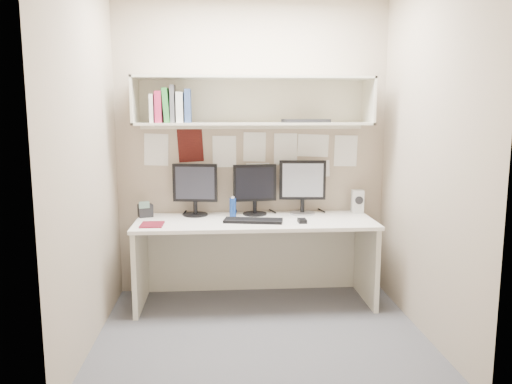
{
  "coord_description": "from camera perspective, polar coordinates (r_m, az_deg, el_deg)",
  "views": [
    {
      "loc": [
        -0.29,
        -3.46,
        1.62
      ],
      "look_at": [
        -0.01,
        0.35,
        1.01
      ],
      "focal_mm": 35.0,
      "sensor_mm": 36.0,
      "label": 1
    }
  ],
  "objects": [
    {
      "name": "monitor_left",
      "position": [
        4.38,
        -6.98,
        0.53
      ],
      "size": [
        0.39,
        0.21,
        0.45
      ],
      "rotation": [
        0.0,
        0.0,
        -0.15
      ],
      "color": "black",
      "rests_on": "desk"
    },
    {
      "name": "hutch_tray",
      "position": [
        4.29,
        5.74,
        8.1
      ],
      "size": [
        0.41,
        0.22,
        0.03
      ],
      "primitive_type": "cube",
      "rotation": [
        0.0,
        0.0,
        0.18
      ],
      "color": "black",
      "rests_on": "overhead_hutch"
    },
    {
      "name": "floor",
      "position": [
        3.83,
        0.62,
        -15.99
      ],
      "size": [
        2.4,
        2.0,
        0.01
      ],
      "primitive_type": "cube",
      "color": "#4C4C51",
      "rests_on": "ground"
    },
    {
      "name": "monitor_right",
      "position": [
        4.43,
        5.33,
        0.81
      ],
      "size": [
        0.41,
        0.23,
        0.48
      ],
      "rotation": [
        0.0,
        0.0,
        -0.08
      ],
      "color": "#A5A5AA",
      "rests_on": "desk"
    },
    {
      "name": "wall_front",
      "position": [
        2.5,
        2.59,
        1.67
      ],
      "size": [
        2.4,
        0.02,
        2.6
      ],
      "primitive_type": "cube",
      "color": "tan",
      "rests_on": "ground"
    },
    {
      "name": "wall_left",
      "position": [
        3.59,
        -18.84,
        3.43
      ],
      "size": [
        0.02,
        2.0,
        2.6
      ],
      "primitive_type": "cube",
      "color": "tan",
      "rests_on": "ground"
    },
    {
      "name": "wall_back",
      "position": [
        4.48,
        -0.43,
        4.92
      ],
      "size": [
        2.4,
        0.02,
        2.6
      ],
      "primitive_type": "cube",
      "color": "tan",
      "rests_on": "ground"
    },
    {
      "name": "speaker",
      "position": [
        4.57,
        11.52,
        -1.07
      ],
      "size": [
        0.11,
        0.12,
        0.21
      ],
      "rotation": [
        0.0,
        0.0,
        -0.1
      ],
      "color": "#B5B5B0",
      "rests_on": "desk"
    },
    {
      "name": "desk",
      "position": [
        4.31,
        -0.11,
        -7.91
      ],
      "size": [
        2.0,
        0.7,
        0.73
      ],
      "color": "white",
      "rests_on": "floor"
    },
    {
      "name": "maroon_notebook",
      "position": [
        4.09,
        -11.79,
        -3.66
      ],
      "size": [
        0.18,
        0.22,
        0.01
      ],
      "primitive_type": "cube",
      "rotation": [
        0.0,
        0.0,
        -0.01
      ],
      "color": "maroon",
      "rests_on": "desk"
    },
    {
      "name": "overhead_hutch",
      "position": [
        4.33,
        -0.31,
        10.34
      ],
      "size": [
        2.0,
        0.38,
        0.4
      ],
      "color": "beige",
      "rests_on": "wall_back"
    },
    {
      "name": "keyboard",
      "position": [
        4.12,
        -0.31,
        -3.29
      ],
      "size": [
        0.5,
        0.25,
        0.02
      ],
      "primitive_type": "cube",
      "rotation": [
        0.0,
        0.0,
        -0.18
      ],
      "color": "black",
      "rests_on": "desk"
    },
    {
      "name": "wall_right",
      "position": [
        3.78,
        19.13,
        3.68
      ],
      "size": [
        0.02,
        2.0,
        2.6
      ],
      "primitive_type": "cube",
      "color": "tan",
      "rests_on": "ground"
    },
    {
      "name": "desk_phone",
      "position": [
        4.42,
        -12.53,
        -2.06
      ],
      "size": [
        0.15,
        0.14,
        0.14
      ],
      "rotation": [
        0.0,
        0.0,
        0.35
      ],
      "color": "black",
      "rests_on": "desk"
    },
    {
      "name": "blue_bottle",
      "position": [
        4.33,
        -2.67,
        -1.73
      ],
      "size": [
        0.06,
        0.06,
        0.18
      ],
      "color": "navy",
      "rests_on": "desk"
    },
    {
      "name": "monitor_center",
      "position": [
        4.39,
        -0.14,
        0.55
      ],
      "size": [
        0.38,
        0.21,
        0.44
      ],
      "rotation": [
        0.0,
        0.0,
        0.11
      ],
      "color": "black",
      "rests_on": "desk"
    },
    {
      "name": "pinned_papers",
      "position": [
        4.48,
        -0.42,
        4.28
      ],
      "size": [
        1.92,
        0.01,
        0.48
      ],
      "primitive_type": null,
      "color": "white",
      "rests_on": "wall_back"
    },
    {
      "name": "book_stack",
      "position": [
        4.23,
        -9.66,
        9.62
      ],
      "size": [
        0.33,
        0.19,
        0.31
      ],
      "color": "silver",
      "rests_on": "overhead_hutch"
    },
    {
      "name": "mouse",
      "position": [
        4.11,
        5.29,
        -3.29
      ],
      "size": [
        0.07,
        0.11,
        0.03
      ],
      "primitive_type": "cube",
      "rotation": [
        0.0,
        0.0,
        0.03
      ],
      "color": "black",
      "rests_on": "desk"
    }
  ]
}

